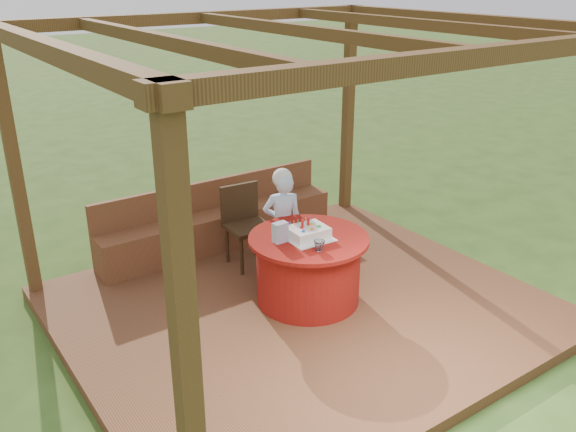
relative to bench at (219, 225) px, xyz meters
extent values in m
plane|color=#2E4C19|center=(0.00, -1.72, -0.38)|extent=(60.00, 60.00, 0.00)
cube|color=brown|center=(0.00, -1.72, -0.32)|extent=(4.50, 4.00, 0.12)
cube|color=brown|center=(-2.13, -3.60, 1.03)|extent=(0.12, 0.12, 2.60)
cube|color=brown|center=(-2.13, 0.16, 1.03)|extent=(0.12, 0.12, 2.60)
cube|color=brown|center=(2.13, 0.16, 1.03)|extent=(0.12, 0.12, 2.60)
cube|color=brown|center=(0.00, -3.60, 2.40)|extent=(4.50, 0.14, 0.12)
cube|color=brown|center=(0.00, 0.16, 2.40)|extent=(4.50, 0.14, 0.12)
cube|color=brown|center=(-2.13, -1.72, 2.40)|extent=(0.14, 4.00, 0.12)
cube|color=brown|center=(2.13, -1.72, 2.40)|extent=(0.14, 4.00, 0.12)
cube|color=brown|center=(-1.30, -1.72, 2.40)|extent=(0.10, 3.70, 0.10)
cube|color=brown|center=(0.00, -1.72, 2.40)|extent=(0.10, 3.70, 0.10)
cube|color=brown|center=(1.30, -1.72, 2.40)|extent=(0.10, 3.70, 0.10)
cube|color=brown|center=(0.00, -0.02, -0.04)|extent=(3.00, 0.42, 0.45)
cube|color=brown|center=(0.00, 0.16, 0.36)|extent=(3.00, 0.06, 0.35)
cylinder|color=maroon|center=(0.10, -1.68, 0.07)|extent=(1.04, 1.04, 0.66)
cylinder|color=maroon|center=(0.10, -1.68, 0.42)|extent=(1.19, 1.19, 0.04)
cube|color=#332110|center=(0.03, -0.64, 0.20)|extent=(0.49, 0.49, 0.05)
cylinder|color=#332110|center=(-0.16, -0.81, -0.03)|extent=(0.04, 0.04, 0.46)
cylinder|color=#332110|center=(0.20, -0.84, -0.03)|extent=(0.04, 0.04, 0.46)
cylinder|color=#332110|center=(-0.14, -0.45, -0.03)|extent=(0.04, 0.04, 0.46)
cylinder|color=#332110|center=(0.23, -0.47, -0.03)|extent=(0.04, 0.04, 0.46)
cube|color=#332110|center=(0.05, -0.43, 0.42)|extent=(0.46, 0.07, 0.45)
imported|color=#ABD0FF|center=(0.23, -1.04, 0.32)|extent=(0.50, 0.43, 1.18)
sphere|color=white|center=(0.23, -1.04, 0.85)|extent=(0.21, 0.21, 0.21)
cube|color=white|center=(0.08, -1.69, 0.44)|extent=(0.45, 0.45, 0.01)
cube|color=white|center=(0.08, -1.69, 0.50)|extent=(0.39, 0.32, 0.11)
cylinder|color=red|center=(0.05, -1.65, 0.59)|extent=(0.03, 0.03, 0.07)
cylinder|color=red|center=(0.12, -1.65, 0.59)|extent=(0.03, 0.03, 0.07)
sphere|color=blue|center=(-0.02, -1.75, 0.56)|extent=(0.04, 0.04, 0.04)
sphere|color=orange|center=(0.08, -1.76, 0.56)|extent=(0.04, 0.04, 0.04)
sphere|color=green|center=(0.18, -1.74, 0.56)|extent=(0.04, 0.04, 0.04)
sphere|color=red|center=(0.02, -1.67, 0.56)|extent=(0.04, 0.04, 0.04)
sphere|color=yellow|center=(0.15, -1.66, 0.56)|extent=(0.04, 0.04, 0.04)
cube|color=#D087B8|center=(-0.19, -1.61, 0.54)|extent=(0.14, 0.09, 0.20)
imported|color=white|center=(0.00, -1.98, 0.49)|extent=(0.12, 0.12, 0.10)
camera|label=1|loc=(-3.20, -6.04, 2.89)|focal=38.00mm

